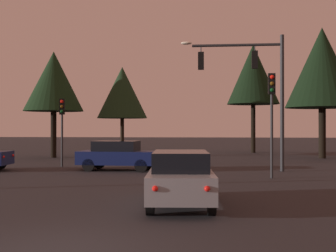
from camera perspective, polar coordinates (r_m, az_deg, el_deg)
name	(u,v)px	position (r m, az deg, el deg)	size (l,w,h in m)	color
ground_plane	(178,160)	(32.52, 1.19, -4.13)	(168.00, 168.00, 0.00)	#262326
traffic_signal_mast_arm	(254,78)	(24.11, 10.50, 5.79)	(5.22, 0.40, 6.89)	#232326
traffic_light_corner_left	(62,118)	(27.03, -12.86, 0.94)	(0.35, 0.38, 3.86)	#232326
traffic_light_corner_right	(272,104)	(20.63, 12.60, 2.62)	(0.30, 0.35, 4.55)	#232326
car_nearside_lane	(181,177)	(13.04, 1.55, -6.29)	(2.10, 4.66, 1.52)	gray
car_crossing_right	(118,155)	(24.14, -6.10, -3.55)	(4.26, 2.11, 1.52)	#0F1947
tree_behind_sign	(54,82)	(35.79, -13.84, 5.30)	(4.42, 4.42, 7.91)	black
tree_left_far	(122,93)	(36.96, -5.63, 4.09)	(3.96, 3.96, 7.04)	black
tree_center_horizon	(322,68)	(35.85, 18.36, 6.78)	(5.32, 5.32, 9.54)	black
tree_right_cluster	(253,75)	(42.61, 10.39, 6.22)	(4.66, 4.66, 9.73)	black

